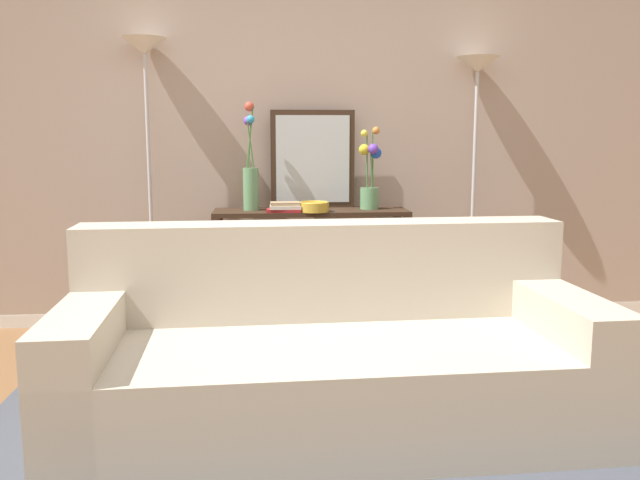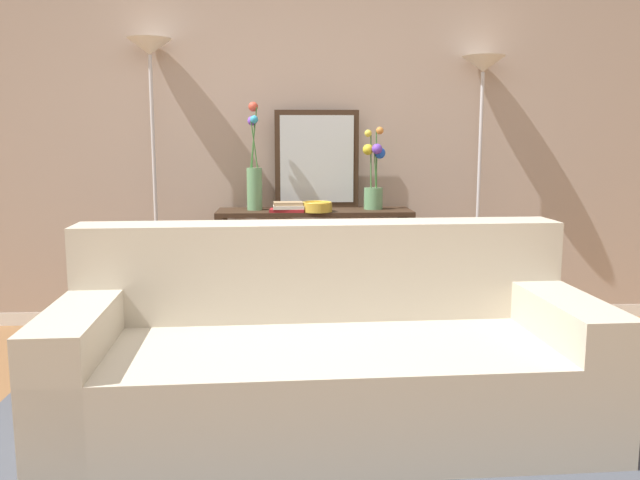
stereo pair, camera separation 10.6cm
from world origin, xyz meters
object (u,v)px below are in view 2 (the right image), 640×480
Objects in this scene: couch at (326,358)px; book_row_under_console at (257,325)px; fruit_bowl at (317,207)px; book_stack at (288,207)px; floor_lamp_right at (481,116)px; vase_tall_flowers at (254,175)px; floor_lamp_left at (152,104)px; console_table at (314,248)px; wall_mirror at (317,159)px; vase_short_flowers at (374,179)px.

couch is 8.32× the size of book_row_under_console.
couch is 1.44m from fruit_bowl.
book_stack is at bearing 96.87° from couch.
floor_lamp_right reaches higher than vase_tall_flowers.
floor_lamp_right is 2.02m from book_row_under_console.
floor_lamp_left is at bearing 168.58° from fruit_bowl.
floor_lamp_left is 0.80m from vase_tall_flowers.
floor_lamp_left is 1.05× the size of floor_lamp_right.
couch is at bearing -83.13° from book_stack.
couch is at bearing -56.33° from floor_lamp_left.
floor_lamp_right is 6.44× the size of book_row_under_console.
floor_lamp_right reaches higher than console_table.
floor_lamp_left is at bearing 174.66° from console_table.
fruit_bowl is (0.40, -0.13, -0.19)m from vase_tall_flowers.
wall_mirror is 1.21× the size of vase_short_flowers.
floor_lamp_left is 2.95× the size of wall_mirror.
floor_lamp_right is 8.00× the size of book_stack.
floor_lamp_left reaches higher than couch.
vase_short_flowers is at bearing 13.09° from book_stack.
vase_short_flowers is (0.37, -0.14, -0.13)m from wall_mirror.
console_table is 0.62m from vase_tall_flowers.
book_stack is at bearing -170.58° from floor_lamp_right.
console_table reaches higher than book_row_under_console.
book_stack is 0.81× the size of book_row_under_console.
book_stack is (-0.56, -0.13, -0.17)m from vase_short_flowers.
floor_lamp_right reaches higher than book_stack.
book_row_under_console is at bearing -71.10° from vase_tall_flowers.
floor_lamp_left reaches higher than console_table.
couch is 3.61× the size of wall_mirror.
wall_mirror is 3.34× the size of fruit_bowl.
console_table is 0.66× the size of floor_lamp_left.
floor_lamp_left is at bearing 176.71° from vase_short_flowers.
book_stack is (-0.17, -0.12, 0.28)m from console_table.
floor_lamp_left is at bearing 180.00° from floor_lamp_right.
couch is 1.85× the size of console_table.
vase_short_flowers is at bearing 74.62° from couch.
vase_short_flowers reaches higher than console_table.
vase_tall_flowers is 3.58× the size of fruit_bowl.
fruit_bowl reaches higher than console_table.
vase_short_flowers reaches higher than book_stack.
vase_short_flowers reaches higher than book_row_under_console.
book_row_under_console is (-0.41, -0.15, -1.09)m from wall_mirror.
console_table is at bearing 89.50° from couch.
book_row_under_console is at bearing 104.33° from couch.
couch is at bearing -90.50° from console_table.
vase_short_flowers is 0.43m from fruit_bowl.
floor_lamp_left is at bearing 171.59° from book_row_under_console.
vase_tall_flowers reaches higher than book_row_under_console.
console_table is 0.60m from wall_mirror.
vase_tall_flowers is 0.78m from vase_short_flowers.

